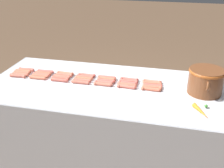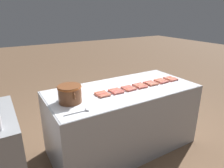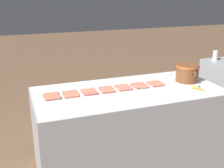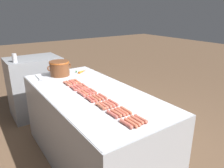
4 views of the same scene
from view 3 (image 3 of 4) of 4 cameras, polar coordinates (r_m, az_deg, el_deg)
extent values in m
plane|color=brown|center=(3.30, 3.13, -15.55)|extent=(20.00, 20.00, 0.00)
cube|color=#9EA0A5|center=(3.08, 3.28, -8.87)|extent=(0.90, 1.93, 0.87)
cube|color=silver|center=(2.90, 3.43, -1.24)|extent=(0.88, 1.89, 0.00)
cylinder|color=#C15C4D|center=(2.82, -12.16, -1.92)|extent=(0.03, 0.13, 0.03)
sphere|color=#C15C4D|center=(2.82, -13.45, -2.05)|extent=(0.03, 0.03, 0.03)
sphere|color=#C15C4D|center=(2.82, -10.87, -1.80)|extent=(0.03, 0.03, 0.03)
cylinder|color=#C45A4F|center=(2.84, -8.53, -1.51)|extent=(0.03, 0.13, 0.03)
sphere|color=#C45A4F|center=(2.84, -9.80, -1.64)|extent=(0.03, 0.03, 0.03)
sphere|color=#C45A4F|center=(2.85, -7.27, -1.38)|extent=(0.03, 0.03, 0.03)
cylinder|color=#C2654A|center=(2.88, -4.98, -1.11)|extent=(0.04, 0.13, 0.03)
sphere|color=#C2654A|center=(2.86, -6.19, -1.28)|extent=(0.03, 0.03, 0.03)
sphere|color=#C2654A|center=(2.90, -3.79, -0.93)|extent=(0.03, 0.03, 0.03)
cylinder|color=#C85B4E|center=(2.94, -1.44, -0.65)|extent=(0.04, 0.13, 0.03)
sphere|color=#C85B4E|center=(2.91, -2.59, -0.82)|extent=(0.03, 0.03, 0.03)
sphere|color=#C85B4E|center=(2.96, -0.30, -0.49)|extent=(0.03, 0.03, 0.03)
cylinder|color=#CA5E51|center=(2.99, 1.78, -0.29)|extent=(0.03, 0.13, 0.03)
sphere|color=#CA5E51|center=(2.97, 0.63, -0.42)|extent=(0.03, 0.03, 0.03)
sphere|color=#CA5E51|center=(3.01, 2.92, -0.16)|extent=(0.03, 0.03, 0.03)
cylinder|color=#C85C51|center=(3.06, 4.99, 0.10)|extent=(0.04, 0.13, 0.03)
sphere|color=#C85C51|center=(3.03, 3.94, -0.05)|extent=(0.03, 0.03, 0.03)
sphere|color=#C85C51|center=(3.09, 6.03, 0.26)|extent=(0.03, 0.03, 0.03)
cylinder|color=#C36850|center=(3.14, 8.06, 0.46)|extent=(0.03, 0.13, 0.03)
sphere|color=#C36850|center=(3.11, 7.05, 0.32)|extent=(0.03, 0.03, 0.03)
sphere|color=#C36850|center=(3.17, 9.05, 0.60)|extent=(0.03, 0.03, 0.03)
cylinder|color=#C56347|center=(2.78, -12.25, -2.19)|extent=(0.03, 0.13, 0.03)
sphere|color=#C56347|center=(2.78, -13.55, -2.33)|extent=(0.03, 0.03, 0.03)
sphere|color=#C56347|center=(2.79, -10.96, -2.05)|extent=(0.03, 0.03, 0.03)
cylinder|color=#BF6248|center=(2.81, -8.41, -1.76)|extent=(0.03, 0.13, 0.03)
sphere|color=#BF6248|center=(2.80, -9.70, -1.88)|extent=(0.03, 0.03, 0.03)
sphere|color=#BF6248|center=(2.82, -7.14, -1.63)|extent=(0.03, 0.03, 0.03)
cylinder|color=#C2644F|center=(2.85, -4.76, -1.30)|extent=(0.03, 0.13, 0.03)
sphere|color=#C2644F|center=(2.84, -6.00, -1.44)|extent=(0.03, 0.03, 0.03)
sphere|color=#C2644F|center=(2.87, -3.52, -1.17)|extent=(0.03, 0.03, 0.03)
cylinder|color=#C75E4D|center=(2.90, -1.32, -0.87)|extent=(0.03, 0.13, 0.03)
sphere|color=#C75E4D|center=(2.89, -2.52, -1.01)|extent=(0.03, 0.03, 0.03)
sphere|color=#C75E4D|center=(2.92, -0.13, -0.74)|extent=(0.03, 0.03, 0.03)
cylinder|color=#C5674A|center=(2.96, 2.10, -0.46)|extent=(0.03, 0.13, 0.03)
sphere|color=#C5674A|center=(2.94, 0.98, -0.62)|extent=(0.03, 0.03, 0.03)
sphere|color=#C5674A|center=(2.99, 3.21, -0.30)|extent=(0.03, 0.03, 0.03)
cylinder|color=#CB5D50|center=(3.03, 5.30, -0.09)|extent=(0.03, 0.13, 0.03)
sphere|color=#CB5D50|center=(3.01, 4.18, -0.21)|extent=(0.03, 0.03, 0.03)
sphere|color=#CB5D50|center=(3.06, 6.40, 0.03)|extent=(0.03, 0.03, 0.03)
cylinder|color=#CB684D|center=(3.12, 8.41, 0.31)|extent=(0.03, 0.13, 0.03)
sphere|color=#CB684D|center=(3.09, 7.36, 0.18)|extent=(0.03, 0.03, 0.03)
sphere|color=#CB684D|center=(3.14, 9.43, 0.43)|extent=(0.03, 0.03, 0.03)
cylinder|color=#CC664C|center=(2.75, -12.09, -2.42)|extent=(0.03, 0.13, 0.03)
sphere|color=#CC664C|center=(2.75, -13.41, -2.56)|extent=(0.03, 0.03, 0.03)
sphere|color=#CC664C|center=(2.76, -10.78, -2.28)|extent=(0.03, 0.03, 0.03)
cylinder|color=#C15D49|center=(2.78, -8.30, -1.99)|extent=(0.03, 0.13, 0.03)
sphere|color=#C15D49|center=(2.77, -9.60, -2.14)|extent=(0.03, 0.03, 0.03)
sphere|color=#C15D49|center=(2.79, -7.02, -1.84)|extent=(0.03, 0.03, 0.03)
cylinder|color=#C46551|center=(2.82, -4.67, -1.56)|extent=(0.04, 0.13, 0.03)
sphere|color=#C46551|center=(2.81, -5.95, -1.67)|extent=(0.03, 0.03, 0.03)
sphere|color=#C46551|center=(2.83, -3.41, -1.44)|extent=(0.03, 0.03, 0.03)
cylinder|color=#C06749|center=(2.87, -1.09, -1.09)|extent=(0.03, 0.13, 0.03)
sphere|color=#C06749|center=(2.85, -2.29, -1.25)|extent=(0.03, 0.03, 0.03)
sphere|color=#C06749|center=(2.89, 0.09, -0.94)|extent=(0.03, 0.03, 0.03)
cylinder|color=#CB594C|center=(2.93, 2.42, -0.67)|extent=(0.03, 0.13, 0.03)
sphere|color=#CB594C|center=(2.91, 1.28, -0.83)|extent=(0.03, 0.03, 0.03)
sphere|color=#CB594C|center=(2.96, 3.54, -0.51)|extent=(0.03, 0.03, 0.03)
cylinder|color=#C75B51|center=(3.00, 5.57, -0.30)|extent=(0.03, 0.13, 0.03)
sphere|color=#C75B51|center=(2.97, 4.49, -0.45)|extent=(0.03, 0.03, 0.03)
sphere|color=#C75B51|center=(3.03, 6.63, -0.14)|extent=(0.03, 0.03, 0.03)
cylinder|color=#CE5B4E|center=(3.09, 8.82, 0.10)|extent=(0.03, 0.13, 0.03)
sphere|color=#CE5B4E|center=(3.06, 7.76, -0.02)|extent=(0.03, 0.03, 0.03)
sphere|color=#CE5B4E|center=(3.12, 9.85, 0.23)|extent=(0.03, 0.03, 0.03)
cylinder|color=#C9654D|center=(2.72, -11.80, -2.67)|extent=(0.03, 0.13, 0.03)
sphere|color=#C9654D|center=(2.71, -13.13, -2.81)|extent=(0.03, 0.03, 0.03)
sphere|color=#C9654D|center=(2.73, -10.47, -2.53)|extent=(0.03, 0.03, 0.03)
cylinder|color=#CC6349|center=(2.75, -8.14, -2.19)|extent=(0.03, 0.13, 0.03)
sphere|color=#CC6349|center=(2.74, -9.44, -2.34)|extent=(0.03, 0.03, 0.03)
sphere|color=#CC6349|center=(2.76, -6.85, -2.04)|extent=(0.03, 0.03, 0.03)
cylinder|color=#CA5D4B|center=(2.79, -4.49, -1.76)|extent=(0.03, 0.13, 0.03)
sphere|color=#CA5D4B|center=(2.78, -5.77, -1.89)|extent=(0.03, 0.03, 0.03)
sphere|color=#CA5D4B|center=(2.80, -3.22, -1.63)|extent=(0.03, 0.03, 0.03)
cylinder|color=#CB6350|center=(2.84, -0.85, -1.33)|extent=(0.03, 0.13, 0.03)
sphere|color=#CB6350|center=(2.82, -2.07, -1.48)|extent=(0.03, 0.03, 0.03)
sphere|color=#CB6350|center=(2.86, 0.35, -1.18)|extent=(0.03, 0.03, 0.03)
cylinder|color=#C95F51|center=(2.90, 2.53, -0.89)|extent=(0.04, 0.13, 0.03)
sphere|color=#C95F51|center=(2.88, 1.39, -1.07)|extent=(0.03, 0.03, 0.03)
sphere|color=#C95F51|center=(2.93, 3.64, -0.72)|extent=(0.03, 0.03, 0.03)
cylinder|color=#C4644C|center=(2.97, 5.82, -0.48)|extent=(0.03, 0.13, 0.03)
sphere|color=#C4644C|center=(2.95, 4.72, -0.63)|extent=(0.03, 0.03, 0.03)
sphere|color=#C4644C|center=(3.00, 6.90, -0.33)|extent=(0.03, 0.03, 0.03)
cylinder|color=#C6674D|center=(3.06, 9.09, -0.06)|extent=(0.03, 0.13, 0.03)
sphere|color=#C6674D|center=(3.03, 8.00, -0.17)|extent=(0.03, 0.03, 0.03)
sphere|color=#C6674D|center=(3.09, 10.15, 0.05)|extent=(0.03, 0.03, 0.03)
cylinder|color=#C2614E|center=(2.69, -11.81, -2.93)|extent=(0.04, 0.13, 0.03)
sphere|color=#C2614E|center=(2.68, -13.16, -3.05)|extent=(0.03, 0.03, 0.03)
sphere|color=#C2614E|center=(2.69, -10.46, -2.80)|extent=(0.03, 0.03, 0.03)
cylinder|color=#CD664A|center=(2.72, -8.03, -2.46)|extent=(0.03, 0.13, 0.03)
sphere|color=#CD664A|center=(2.71, -9.34, -2.63)|extent=(0.03, 0.03, 0.03)
sphere|color=#CD664A|center=(2.73, -6.73, -2.30)|extent=(0.03, 0.03, 0.03)
cylinder|color=#C2594B|center=(2.76, -4.15, -2.00)|extent=(0.03, 0.13, 0.03)
sphere|color=#C2594B|center=(2.74, -5.42, -2.16)|extent=(0.03, 0.03, 0.03)
sphere|color=#C2594B|center=(2.77, -2.89, -1.84)|extent=(0.03, 0.03, 0.03)
cylinder|color=#C2614E|center=(2.81, -0.64, -1.58)|extent=(0.03, 0.13, 0.03)
sphere|color=#C2614E|center=(2.79, -1.89, -1.72)|extent=(0.03, 0.03, 0.03)
sphere|color=#C2614E|center=(2.82, 0.59, -1.43)|extent=(0.03, 0.03, 0.03)
cylinder|color=#C5644F|center=(2.87, 2.80, -1.11)|extent=(0.03, 0.13, 0.03)
sphere|color=#C5644F|center=(2.85, 1.63, -1.27)|extent=(0.03, 0.03, 0.03)
sphere|color=#C5644F|center=(2.90, 3.94, -0.94)|extent=(0.03, 0.03, 0.03)
cylinder|color=#CC6150|center=(2.95, 6.17, -0.68)|extent=(0.04, 0.13, 0.03)
sphere|color=#CC6150|center=(2.92, 5.09, -0.85)|extent=(0.03, 0.03, 0.03)
sphere|color=#CC6150|center=(2.98, 7.22, -0.51)|extent=(0.03, 0.03, 0.03)
cylinder|color=#CE6348|center=(3.03, 9.32, -0.27)|extent=(0.04, 0.13, 0.03)
sphere|color=#CE6348|center=(3.00, 8.30, -0.43)|extent=(0.03, 0.03, 0.03)
sphere|color=#CE6348|center=(3.06, 10.33, -0.11)|extent=(0.03, 0.03, 0.03)
cylinder|color=brown|center=(3.25, 14.87, 2.13)|extent=(0.25, 0.25, 0.19)
torus|color=#9E4A1B|center=(3.23, 14.98, 3.47)|extent=(0.26, 0.26, 0.03)
torus|color=brown|center=(3.34, 13.71, 3.01)|extent=(0.07, 0.02, 0.07)
torus|color=brown|center=(3.15, 16.16, 1.84)|extent=(0.07, 0.02, 0.07)
cylinder|color=#B7B7BC|center=(3.52, 12.97, 2.05)|extent=(0.02, 0.22, 0.01)
ellipsoid|color=#B7B7BC|center=(3.45, 11.16, 1.88)|extent=(0.07, 0.05, 0.02)
cone|color=orange|center=(3.02, 17.35, -0.95)|extent=(0.17, 0.11, 0.03)
sphere|color=#387F2D|center=(3.09, 17.09, -0.43)|extent=(0.02, 0.02, 0.02)
cylinder|color=#BCBCC1|center=(3.95, 20.06, 5.41)|extent=(0.07, 0.07, 0.12)
cylinder|color=silver|center=(3.94, 20.16, 6.29)|extent=(0.06, 0.06, 0.00)
camera|label=1|loc=(1.69, 47.86, 10.71)|focal=43.26mm
camera|label=2|loc=(5.10, 9.02, 17.80)|focal=32.35mm
camera|label=4|loc=(3.59, -33.19, 12.96)|focal=34.31mm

